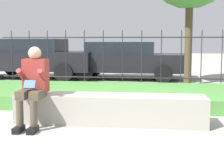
{
  "coord_description": "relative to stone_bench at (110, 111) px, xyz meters",
  "views": [
    {
      "loc": [
        0.48,
        -5.06,
        1.37
      ],
      "look_at": [
        -0.33,
        1.76,
        0.62
      ],
      "focal_mm": 50.0,
      "sensor_mm": 36.0,
      "label": 1
    }
  ],
  "objects": [
    {
      "name": "ground_plane",
      "position": [
        0.16,
        0.0,
        -0.22
      ],
      "size": [
        60.0,
        60.0,
        0.0
      ],
      "primitive_type": "plane",
      "color": "#A8A399"
    },
    {
      "name": "stone_bench",
      "position": [
        0.0,
        0.0,
        0.0
      ],
      "size": [
        3.14,
        0.57,
        0.48
      ],
      "color": "gray",
      "rests_on": "ground_plane"
    },
    {
      "name": "person_seated_reader",
      "position": [
        -1.19,
        -0.32,
        0.49
      ],
      "size": [
        0.42,
        0.73,
        1.28
      ],
      "color": "black",
      "rests_on": "ground_plane"
    },
    {
      "name": "grass_berm",
      "position": [
        0.16,
        1.93,
        -0.08
      ],
      "size": [
        9.59,
        2.46,
        0.28
      ],
      "color": "#4C893D",
      "rests_on": "ground_plane"
    },
    {
      "name": "iron_fence",
      "position": [
        0.16,
        3.68,
        0.66
      ],
      "size": [
        7.59,
        0.03,
        1.67
      ],
      "color": "#232326",
      "rests_on": "ground_plane"
    },
    {
      "name": "car_parked_center",
      "position": [
        -0.24,
        6.14,
        0.5
      ],
      "size": [
        4.34,
        2.1,
        1.33
      ],
      "rotation": [
        0.0,
        0.0,
        -0.03
      ],
      "color": "black",
      "rests_on": "ground_plane"
    },
    {
      "name": "car_parked_left",
      "position": [
        -3.56,
        5.96,
        0.55
      ],
      "size": [
        4.49,
        2.06,
        1.44
      ],
      "rotation": [
        0.0,
        0.0,
        -0.05
      ],
      "color": "black",
      "rests_on": "ground_plane"
    }
  ]
}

